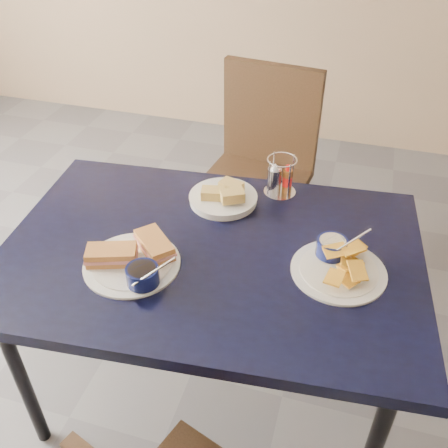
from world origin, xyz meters
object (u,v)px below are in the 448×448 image
(sandwich_plate, at_px, (135,259))
(condiment_caddy, at_px, (279,178))
(dining_table, at_px, (211,265))
(chair_far, at_px, (259,158))
(plantain_plate, at_px, (337,262))
(bread_basket, at_px, (224,197))

(sandwich_plate, bearing_deg, condiment_caddy, 57.00)
(dining_table, bearing_deg, chair_far, 93.60)
(plantain_plate, bearing_deg, condiment_caddy, 125.53)
(bread_basket, bearing_deg, sandwich_plate, -111.90)
(dining_table, relative_size, bread_basket, 5.84)
(sandwich_plate, relative_size, plantain_plate, 1.13)
(sandwich_plate, relative_size, condiment_caddy, 2.23)
(condiment_caddy, bearing_deg, plantain_plate, -54.47)
(plantain_plate, relative_size, bread_basket, 1.19)
(dining_table, bearing_deg, sandwich_plate, -144.12)
(chair_far, height_order, sandwich_plate, chair_far)
(dining_table, bearing_deg, plantain_plate, 3.90)
(dining_table, relative_size, plantain_plate, 4.90)
(dining_table, height_order, bread_basket, bread_basket)
(chair_far, xyz_separation_m, plantain_plate, (0.43, -0.88, 0.22))
(dining_table, bearing_deg, condiment_caddy, 69.42)
(bread_basket, distance_m, condiment_caddy, 0.20)
(dining_table, height_order, sandwich_plate, sandwich_plate)
(sandwich_plate, relative_size, bread_basket, 1.35)
(chair_far, bearing_deg, plantain_plate, -64.21)
(chair_far, relative_size, plantain_plate, 3.57)
(dining_table, relative_size, condiment_caddy, 9.68)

